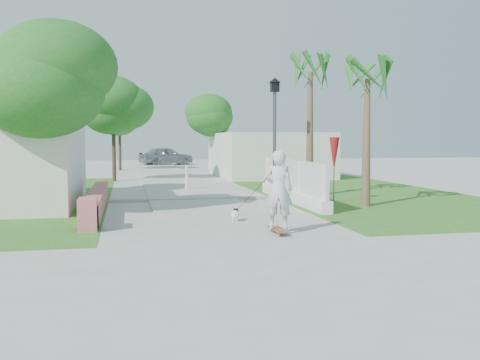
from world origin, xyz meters
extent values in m
plane|color=#B7B7B2|center=(0.00, 0.00, 0.00)|extent=(90.00, 90.00, 0.00)
cube|color=#B7B7B2|center=(0.00, 20.00, 0.03)|extent=(3.20, 36.00, 0.06)
cube|color=#999993|center=(0.00, 6.00, 0.05)|extent=(6.50, 0.25, 0.10)
cube|color=#376620|center=(-7.00, 8.00, 0.01)|extent=(8.00, 20.00, 0.01)
cube|color=#376620|center=(7.00, 8.00, 0.01)|extent=(8.00, 20.00, 0.01)
cube|color=#C86966|center=(-3.30, 4.00, 0.30)|extent=(0.45, 8.00, 0.60)
cube|color=#C86966|center=(-3.30, 0.20, 0.40)|extent=(0.45, 0.80, 0.80)
cube|color=white|center=(3.40, 5.00, 0.20)|extent=(0.35, 7.00, 0.40)
cube|color=white|center=(3.40, 5.00, 0.95)|extent=(0.10, 7.00, 1.10)
cube|color=white|center=(3.40, 1.80, 0.75)|extent=(0.14, 0.14, 1.50)
cube|color=white|center=(3.40, 4.00, 0.75)|extent=(0.14, 0.14, 1.50)
cube|color=white|center=(3.40, 6.20, 0.75)|extent=(0.14, 0.14, 1.50)
cube|color=white|center=(3.40, 8.20, 0.75)|extent=(0.14, 0.14, 1.50)
cube|color=silver|center=(6.00, 18.00, 1.30)|extent=(6.00, 8.00, 2.60)
cylinder|color=#59595E|center=(2.90, 5.50, 0.15)|extent=(0.36, 0.36, 0.30)
cylinder|color=#59595E|center=(2.90, 5.50, 2.00)|extent=(0.12, 0.12, 4.00)
cube|color=black|center=(2.90, 5.50, 4.10)|extent=(0.28, 0.28, 0.35)
cone|color=black|center=(2.90, 5.50, 4.35)|extent=(0.44, 0.44, 0.18)
cylinder|color=white|center=(0.20, 10.00, 0.50)|extent=(0.12, 0.12, 1.00)
sphere|color=white|center=(0.20, 10.00, 1.02)|extent=(0.14, 0.14, 0.14)
cylinder|color=#59595E|center=(4.80, 4.50, 1.00)|extent=(0.04, 0.04, 2.00)
cone|color=#A31917|center=(4.80, 4.50, 1.70)|extent=(0.36, 0.36, 1.20)
cylinder|color=#4C3826|center=(-4.50, 3.00, 1.92)|extent=(0.20, 0.20, 3.85)
ellipsoid|color=#22601B|center=(-4.50, 3.00, 3.58)|extent=(3.60, 3.60, 2.70)
ellipsoid|color=#22601B|center=(-4.30, 2.80, 3.92)|extent=(3.06, 3.06, 2.30)
ellipsoid|color=#22601B|center=(-4.70, 3.20, 4.28)|extent=(2.70, 2.70, 2.02)
cylinder|color=#4C3826|center=(-5.50, 8.50, 1.75)|extent=(0.20, 0.20, 3.50)
ellipsoid|color=#22601B|center=(-5.50, 8.50, 3.25)|extent=(3.20, 3.20, 2.40)
ellipsoid|color=#22601B|center=(-5.30, 8.30, 3.60)|extent=(2.72, 2.72, 2.05)
ellipsoid|color=#22601B|center=(-5.70, 8.70, 3.95)|extent=(2.40, 2.40, 1.79)
cylinder|color=#4C3826|center=(-3.00, 16.00, 1.92)|extent=(0.20, 0.20, 3.85)
ellipsoid|color=#22601B|center=(-3.00, 16.00, 3.58)|extent=(3.40, 3.40, 2.55)
ellipsoid|color=#22601B|center=(-2.80, 15.80, 3.92)|extent=(2.89, 2.89, 2.18)
ellipsoid|color=#22601B|center=(-3.20, 16.20, 4.28)|extent=(2.55, 2.55, 1.90)
cylinder|color=#4C3826|center=(3.20, 20.00, 1.75)|extent=(0.20, 0.20, 3.50)
ellipsoid|color=#22601B|center=(3.20, 20.00, 3.25)|extent=(3.00, 3.00, 2.25)
ellipsoid|color=#22601B|center=(3.40, 19.80, 3.60)|extent=(2.55, 2.55, 1.92)
ellipsoid|color=#22601B|center=(3.00, 20.20, 3.95)|extent=(2.25, 2.25, 1.68)
cylinder|color=#4C3826|center=(-2.80, 26.00, 1.92)|extent=(0.20, 0.20, 3.85)
ellipsoid|color=#22601B|center=(-2.80, 26.00, 3.58)|extent=(3.20, 3.20, 2.40)
ellipsoid|color=#22601B|center=(-2.60, 25.80, 3.92)|extent=(2.72, 2.72, 2.05)
ellipsoid|color=#22601B|center=(-3.00, 26.20, 4.28)|extent=(2.40, 2.40, 1.79)
cone|color=brown|center=(4.60, 6.50, 2.40)|extent=(0.32, 0.32, 4.80)
cone|color=brown|center=(5.40, 3.20, 2.10)|extent=(0.32, 0.32, 4.20)
cube|color=brown|center=(1.11, -1.18, 0.11)|extent=(0.54, 1.00, 0.02)
imported|color=silver|center=(1.11, -1.18, 1.05)|extent=(0.78, 0.62, 1.86)
cylinder|color=gray|center=(1.03, -1.53, 0.04)|extent=(0.03, 0.07, 0.07)
cylinder|color=gray|center=(1.20, -1.53, 0.04)|extent=(0.03, 0.07, 0.07)
cylinder|color=gray|center=(1.03, -0.83, 0.04)|extent=(0.03, 0.07, 0.07)
cylinder|color=gray|center=(1.20, -0.83, 0.04)|extent=(0.03, 0.07, 0.07)
ellipsoid|color=white|center=(0.52, 0.94, 0.18)|extent=(0.32, 0.42, 0.24)
sphere|color=black|center=(0.56, 1.11, 0.25)|extent=(0.15, 0.15, 0.15)
sphere|color=white|center=(0.58, 1.18, 0.23)|extent=(0.07, 0.07, 0.07)
cone|color=black|center=(0.53, 1.12, 0.32)|extent=(0.04, 0.04, 0.05)
cone|color=black|center=(0.60, 1.10, 0.32)|extent=(0.04, 0.04, 0.05)
cylinder|color=white|center=(0.49, 1.04, 0.05)|extent=(0.03, 0.03, 0.11)
cylinder|color=white|center=(0.59, 1.01, 0.05)|extent=(0.03, 0.03, 0.11)
cylinder|color=white|center=(0.44, 0.87, 0.05)|extent=(0.03, 0.03, 0.11)
cylinder|color=white|center=(0.54, 0.84, 0.05)|extent=(0.03, 0.03, 0.11)
cylinder|color=white|center=(0.47, 0.77, 0.24)|extent=(0.05, 0.09, 0.09)
imported|color=#9EA0A6|center=(1.02, 33.38, 0.79)|extent=(4.98, 3.19, 1.58)
camera|label=1|loc=(-2.37, -13.19, 2.23)|focal=40.00mm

